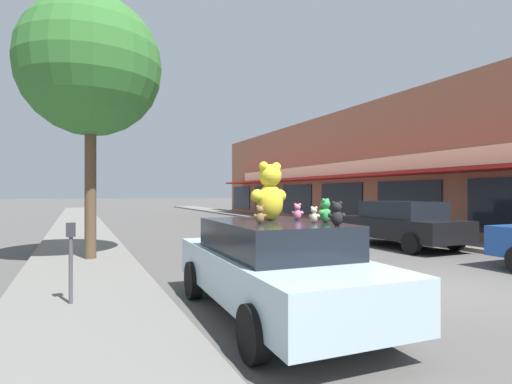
{
  "coord_description": "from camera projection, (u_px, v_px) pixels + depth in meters",
  "views": [
    {
      "loc": [
        -6.36,
        -5.57,
        1.87
      ],
      "look_at": [
        -2.91,
        2.09,
        1.88
      ],
      "focal_mm": 28.0,
      "sensor_mm": 36.0,
      "label": 1
    }
  ],
  "objects": [
    {
      "name": "plush_art_car",
      "position": [
        273.0,
        265.0,
        6.03
      ],
      "size": [
        2.1,
        4.69,
        1.43
      ],
      "rotation": [
        0.0,
        0.0,
        -0.04
      ],
      "color": "#ADC6D1",
      "rests_on": "ground_plane"
    },
    {
      "name": "parking_meter",
      "position": [
        71.0,
        252.0,
        6.26
      ],
      "size": [
        0.14,
        0.1,
        1.27
      ],
      "color": "#4C4C51",
      "rests_on": "sidewalk_near"
    },
    {
      "name": "teddy_bear_red",
      "position": [
        267.0,
        211.0,
        7.22
      ],
      "size": [
        0.15,
        0.16,
        0.23
      ],
      "rotation": [
        0.0,
        0.0,
        2.25
      ],
      "color": "red",
      "rests_on": "plush_art_car"
    },
    {
      "name": "teddy_bear_black",
      "position": [
        337.0,
        214.0,
        5.24
      ],
      "size": [
        0.24,
        0.19,
        0.32
      ],
      "rotation": [
        0.0,
        0.0,
        2.63
      ],
      "color": "black",
      "rests_on": "plush_art_car"
    },
    {
      "name": "sidewalk_near",
      "position": [
        88.0,
        333.0,
        5.13
      ],
      "size": [
        2.56,
        90.0,
        0.13
      ],
      "color": "slate",
      "rests_on": "ground_plane"
    },
    {
      "name": "storefront_row",
      "position": [
        436.0,
        171.0,
        26.0
      ],
      "size": [
        16.76,
        35.34,
        6.61
      ],
      "color": "#9E6047",
      "rests_on": "ground_plane"
    },
    {
      "name": "teddy_bear_teal",
      "position": [
        271.0,
        210.0,
        6.85
      ],
      "size": [
        0.18,
        0.19,
        0.27
      ],
      "rotation": [
        0.0,
        0.0,
        3.97
      ],
      "color": "teal",
      "rests_on": "plush_art_car"
    },
    {
      "name": "street_tree",
      "position": [
        91.0,
        67.0,
        10.57
      ],
      "size": [
        3.69,
        3.69,
        6.95
      ],
      "color": "brown",
      "rests_on": "sidewalk_near"
    },
    {
      "name": "teddy_bear_brown",
      "position": [
        260.0,
        215.0,
        5.61
      ],
      "size": [
        0.2,
        0.14,
        0.26
      ],
      "rotation": [
        0.0,
        0.0,
        2.77
      ],
      "color": "olive",
      "rests_on": "plush_art_car"
    },
    {
      "name": "teddy_bear_giant",
      "position": [
        270.0,
        192.0,
        6.28
      ],
      "size": [
        0.7,
        0.46,
        0.92
      ],
      "rotation": [
        0.0,
        0.0,
        3.38
      ],
      "color": "yellow",
      "rests_on": "plush_art_car"
    },
    {
      "name": "ground_plane",
      "position": [
        438.0,
        289.0,
        7.69
      ],
      "size": [
        260.0,
        260.0,
        0.0
      ],
      "primitive_type": "plane",
      "color": "#514F4C"
    },
    {
      "name": "teddy_bear_green",
      "position": [
        325.0,
        211.0,
        5.83
      ],
      "size": [
        0.27,
        0.2,
        0.35
      ],
      "rotation": [
        0.0,
        0.0,
        3.55
      ],
      "color": "green",
      "rests_on": "plush_art_car"
    },
    {
      "name": "teddy_bear_pink",
      "position": [
        298.0,
        212.0,
        6.41
      ],
      "size": [
        0.19,
        0.17,
        0.26
      ],
      "rotation": [
        0.0,
        0.0,
        2.46
      ],
      "color": "pink",
      "rests_on": "plush_art_car"
    },
    {
      "name": "teddy_bear_cream",
      "position": [
        314.0,
        215.0,
        5.76
      ],
      "size": [
        0.15,
        0.17,
        0.24
      ],
      "rotation": [
        0.0,
        0.0,
        2.13
      ],
      "color": "beige",
      "rests_on": "plush_art_car"
    },
    {
      "name": "parked_car_far_center",
      "position": [
        402.0,
        223.0,
        13.61
      ],
      "size": [
        2.09,
        4.3,
        1.57
      ],
      "color": "black",
      "rests_on": "ground_plane"
    }
  ]
}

